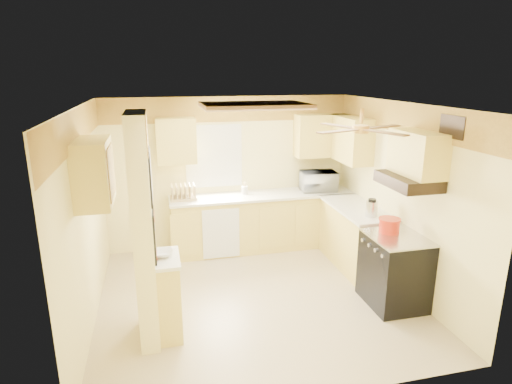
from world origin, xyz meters
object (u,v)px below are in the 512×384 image
object	(u,v)px
microwave	(318,181)
kettle	(372,208)
bowl	(162,253)
dutch_oven	(389,225)
stove	(394,270)

from	to	relation	value
microwave	kettle	world-z (taller)	microwave
bowl	dutch_oven	xyz separation A→B (m)	(2.81, 0.13, 0.04)
microwave	kettle	distance (m)	1.45
microwave	kettle	xyz separation A→B (m)	(0.22, -1.43, -0.05)
stove	kettle	distance (m)	0.93
kettle	microwave	bearing A→B (deg)	98.90
microwave	kettle	size ratio (longest dim) A/B	2.35
microwave	dutch_oven	world-z (taller)	microwave
dutch_oven	microwave	bearing A→B (deg)	95.10
microwave	bowl	xyz separation A→B (m)	(-2.64, -2.11, -0.13)
bowl	stove	bearing A→B (deg)	-0.73
stove	kettle	bearing A→B (deg)	88.31
stove	dutch_oven	size ratio (longest dim) A/B	3.33
stove	microwave	world-z (taller)	microwave
microwave	dutch_oven	distance (m)	1.99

